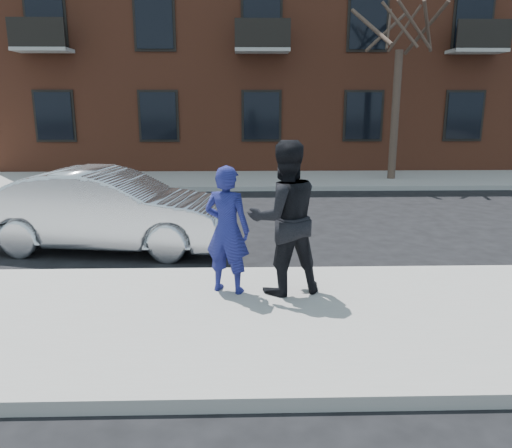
{
  "coord_description": "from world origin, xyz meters",
  "views": [
    {
      "loc": [
        -0.61,
        -5.91,
        2.7
      ],
      "look_at": [
        -0.44,
        0.4,
        1.15
      ],
      "focal_mm": 35.0,
      "sensor_mm": 36.0,
      "label": 1
    }
  ],
  "objects_px": {
    "silver_sedan": "(108,210)",
    "man_hoodie": "(227,230)",
    "man_peacoat": "(284,218)",
    "street_tree": "(402,11)"
  },
  "relations": [
    {
      "from": "silver_sedan",
      "to": "man_hoodie",
      "type": "relative_size",
      "value": 2.62
    },
    {
      "from": "silver_sedan",
      "to": "man_peacoat",
      "type": "bearing_deg",
      "value": -123.39
    },
    {
      "from": "street_tree",
      "to": "man_hoodie",
      "type": "distance_m",
      "value": 12.52
    },
    {
      "from": "silver_sedan",
      "to": "man_hoodie",
      "type": "bearing_deg",
      "value": -131.31
    },
    {
      "from": "street_tree",
      "to": "silver_sedan",
      "type": "relative_size",
      "value": 1.49
    },
    {
      "from": "street_tree",
      "to": "silver_sedan",
      "type": "bearing_deg",
      "value": -134.29
    },
    {
      "from": "man_hoodie",
      "to": "street_tree",
      "type": "bearing_deg",
      "value": -95.64
    },
    {
      "from": "silver_sedan",
      "to": "man_peacoat",
      "type": "relative_size",
      "value": 2.2
    },
    {
      "from": "man_hoodie",
      "to": "man_peacoat",
      "type": "height_order",
      "value": "man_peacoat"
    },
    {
      "from": "silver_sedan",
      "to": "man_peacoat",
      "type": "distance_m",
      "value": 4.05
    }
  ]
}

